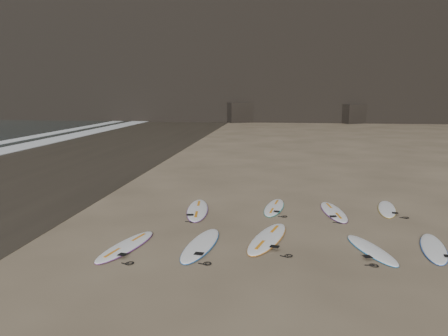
% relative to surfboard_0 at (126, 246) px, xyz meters
% --- Properties ---
extents(ground, '(240.00, 240.00, 0.00)m').
position_rel_surfboard_0_xyz_m(ground, '(4.39, 0.83, -0.04)').
color(ground, '#897559').
rests_on(ground, ground).
extents(wet_sand, '(12.00, 200.00, 0.01)m').
position_rel_surfboard_0_xyz_m(wet_sand, '(-8.61, 10.83, -0.04)').
color(wet_sand, '#383026').
rests_on(wet_sand, ground).
extents(surfboard_0, '(1.12, 2.52, 0.09)m').
position_rel_surfboard_0_xyz_m(surfboard_0, '(0.00, 0.00, 0.00)').
color(surfboard_0, white).
rests_on(surfboard_0, ground).
extents(surfboard_1, '(0.92, 2.67, 0.09)m').
position_rel_surfboard_0_xyz_m(surfboard_1, '(1.84, 0.33, 0.00)').
color(surfboard_1, white).
rests_on(surfboard_1, ground).
extents(surfboard_2, '(1.32, 2.81, 0.10)m').
position_rel_surfboard_0_xyz_m(surfboard_2, '(3.50, 1.03, 0.01)').
color(surfboard_2, white).
rests_on(surfboard_2, ground).
extents(surfboard_3, '(1.21, 2.27, 0.08)m').
position_rel_surfboard_0_xyz_m(surfboard_3, '(6.04, 0.53, -0.00)').
color(surfboard_3, white).
rests_on(surfboard_3, ground).
extents(surfboard_4, '(0.99, 2.35, 0.08)m').
position_rel_surfboard_0_xyz_m(surfboard_4, '(7.59, 0.83, -0.00)').
color(surfboard_4, white).
rests_on(surfboard_4, ground).
extents(surfboard_5, '(0.98, 2.76, 0.10)m').
position_rel_surfboard_0_xyz_m(surfboard_5, '(1.15, 3.54, 0.00)').
color(surfboard_5, white).
rests_on(surfboard_5, ground).
extents(surfboard_6, '(0.85, 2.36, 0.08)m').
position_rel_surfboard_0_xyz_m(surfboard_6, '(3.63, 4.20, -0.00)').
color(surfboard_6, white).
rests_on(surfboard_6, ground).
extents(surfboard_7, '(0.91, 2.51, 0.09)m').
position_rel_surfboard_0_xyz_m(surfboard_7, '(5.53, 3.89, 0.00)').
color(surfboard_7, white).
rests_on(surfboard_7, ground).
extents(surfboard_8, '(0.91, 2.27, 0.08)m').
position_rel_surfboard_0_xyz_m(surfboard_8, '(7.32, 4.48, -0.00)').
color(surfboard_8, white).
rests_on(surfboard_8, ground).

